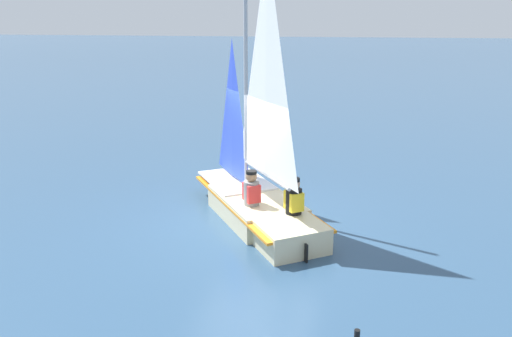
% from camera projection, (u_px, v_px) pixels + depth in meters
% --- Properties ---
extents(ground_plane, '(260.00, 260.00, 0.00)m').
position_uv_depth(ground_plane, '(256.00, 218.00, 10.33)').
color(ground_plane, '#2D4C6B').
extents(sailboat_main, '(4.01, 3.56, 5.36)m').
position_uv_depth(sailboat_main, '(257.00, 184.00, 10.09)').
color(sailboat_main, beige).
rests_on(sailboat_main, ground_plane).
extents(sailor_helm, '(0.43, 0.42, 1.16)m').
position_uv_depth(sailor_helm, '(251.00, 197.00, 9.71)').
color(sailor_helm, black).
rests_on(sailor_helm, ground_plane).
extents(sailor_crew, '(0.43, 0.42, 1.16)m').
position_uv_depth(sailor_crew, '(294.00, 205.00, 9.26)').
color(sailor_crew, black).
rests_on(sailor_crew, ground_plane).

